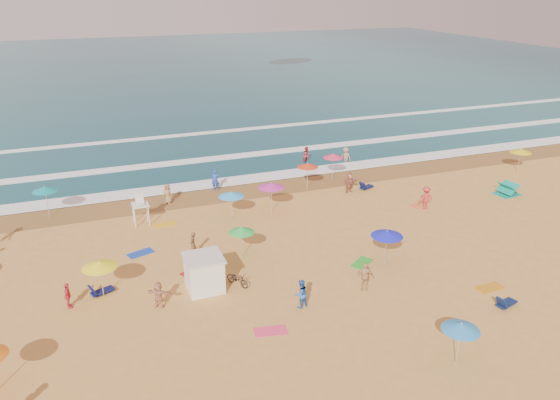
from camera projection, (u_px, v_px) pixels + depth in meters
name	position (u px, v px, depth m)	size (l,w,h in m)	color
ground	(275.00, 259.00, 35.46)	(220.00, 220.00, 0.00)	gold
ocean	(129.00, 71.00, 108.26)	(220.00, 140.00, 0.18)	#0C4756
wet_sand	(224.00, 194.00, 46.29)	(220.00, 220.00, 0.00)	olive
surf_foam	(200.00, 162.00, 53.90)	(200.00, 18.70, 0.05)	white
cabana	(204.00, 274.00, 31.70)	(2.00, 2.00, 2.00)	white
cabana_roof	(203.00, 258.00, 31.30)	(2.20, 2.20, 0.12)	silver
bicycle	(237.00, 279.00, 32.28)	(0.57, 1.64, 0.86)	black
lifeguard_stand	(141.00, 211.00, 40.18)	(1.20, 1.20, 2.10)	white
beach_umbrellas	(288.00, 216.00, 36.51)	(58.31, 27.09, 0.68)	green
loungers	(398.00, 268.00, 34.01)	(57.92, 23.17, 0.34)	#0F194D
towels	(258.00, 297.00, 31.23)	(37.59, 23.45, 0.03)	red
popup_tents	(555.00, 212.00, 41.09)	(3.07, 12.88, 1.20)	#EF35B0
beachgoers	(235.00, 220.00, 39.28)	(35.65, 28.90, 2.15)	brown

